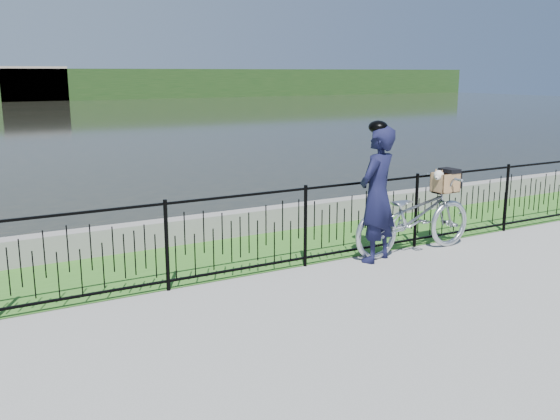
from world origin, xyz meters
TOP-DOWN VIEW (x-y plane):
  - ground at (0.00, 0.00)m, footprint 120.00×120.00m
  - grass_strip at (0.00, 2.60)m, footprint 60.00×2.00m
  - quay_wall at (0.00, 3.60)m, footprint 60.00×0.30m
  - fence at (0.00, 1.60)m, footprint 14.00×0.06m
  - far_building_right at (6.00, 58.50)m, footprint 6.00×3.00m
  - bicycle_rig at (2.78, 1.39)m, footprint 2.14×0.75m
  - cyclist at (2.02, 1.33)m, footprint 0.83×0.71m

SIDE VIEW (x-z plane):
  - ground at x=0.00m, z-range 0.00..0.00m
  - grass_strip at x=0.00m, z-range 0.00..0.01m
  - quay_wall at x=0.00m, z-range 0.00..0.40m
  - bicycle_rig at x=2.78m, z-range -0.05..1.19m
  - fence at x=0.00m, z-range 0.00..1.15m
  - cyclist at x=2.02m, z-range -0.02..1.98m
  - far_building_right at x=6.00m, z-range 0.00..3.20m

